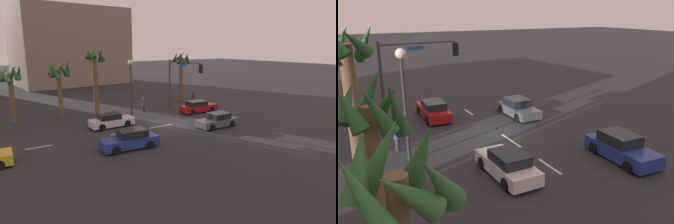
% 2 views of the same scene
% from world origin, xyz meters
% --- Properties ---
extents(ground_plane, '(220.00, 220.00, 0.00)m').
position_xyz_m(ground_plane, '(0.00, 0.00, 0.00)').
color(ground_plane, '#28282D').
extents(lane_stripe_1, '(2.02, 0.14, 0.01)m').
position_xyz_m(lane_stripe_1, '(-12.77, 0.00, 0.01)').
color(lane_stripe_1, silver).
rests_on(lane_stripe_1, ground_plane).
extents(lane_stripe_2, '(2.11, 0.14, 0.01)m').
position_xyz_m(lane_stripe_2, '(-5.77, 0.00, 0.01)').
color(lane_stripe_2, silver).
rests_on(lane_stripe_2, ground_plane).
extents(lane_stripe_3, '(2.51, 0.14, 0.01)m').
position_xyz_m(lane_stripe_3, '(-1.49, 0.00, 0.01)').
color(lane_stripe_3, silver).
rests_on(lane_stripe_3, ground_plane).
extents(lane_stripe_4, '(1.85, 0.14, 0.01)m').
position_xyz_m(lane_stripe_4, '(5.77, 0.00, 0.01)').
color(lane_stripe_4, silver).
rests_on(lane_stripe_4, ground_plane).
extents(car_1, '(4.13, 1.91, 1.37)m').
position_xyz_m(car_1, '(3.04, -3.12, 0.63)').
color(car_1, '#474C51').
rests_on(car_1, ground_plane).
extents(car_2, '(4.65, 1.92, 1.39)m').
position_xyz_m(car_2, '(5.58, 2.98, 0.64)').
color(car_2, maroon).
rests_on(car_2, ground_plane).
extents(car_3, '(4.52, 2.04, 1.48)m').
position_xyz_m(car_3, '(-6.84, -4.08, 0.68)').
color(car_3, navy).
rests_on(car_3, ground_plane).
extents(car_4, '(4.25, 1.83, 1.33)m').
position_xyz_m(car_4, '(-5.66, 2.51, 0.62)').
color(car_4, silver).
rests_on(car_4, ground_plane).
extents(traffic_signal, '(0.79, 5.77, 6.14)m').
position_xyz_m(traffic_signal, '(4.20, 4.79, 4.21)').
color(traffic_signal, '#38383D').
rests_on(traffic_signal, ground_plane).
extents(streetlamp, '(0.56, 0.56, 6.22)m').
position_xyz_m(streetlamp, '(-1.49, 6.47, 4.35)').
color(streetlamp, '#2D2D33').
rests_on(streetlamp, ground_plane).
extents(pedestrian_0, '(0.35, 0.35, 1.93)m').
position_xyz_m(pedestrian_0, '(8.08, 7.22, 1.03)').
color(pedestrian_0, '#BF3833').
rests_on(pedestrian_0, ground_plane).
extents(pedestrian_1, '(0.52, 0.52, 1.75)m').
position_xyz_m(pedestrian_1, '(0.25, 6.75, 0.92)').
color(pedestrian_1, '#333338').
rests_on(pedestrian_1, ground_plane).
extents(palm_tree_0, '(2.50, 2.49, 6.38)m').
position_xyz_m(palm_tree_0, '(-8.78, 8.91, 4.58)').
color(palm_tree_0, brown).
rests_on(palm_tree_0, ground_plane).
extents(palm_tree_1, '(2.42, 2.65, 7.81)m').
position_xyz_m(palm_tree_1, '(-4.61, 9.21, 5.28)').
color(palm_tree_1, brown).
rests_on(palm_tree_1, ground_plane).
extents(palm_tree_2, '(2.60, 2.76, 7.11)m').
position_xyz_m(palm_tree_2, '(8.13, 10.03, 4.97)').
color(palm_tree_2, brown).
rests_on(palm_tree_2, ground_plane).
extents(palm_tree_3, '(2.62, 2.72, 6.07)m').
position_xyz_m(palm_tree_3, '(-13.43, 9.08, 4.42)').
color(palm_tree_3, brown).
rests_on(palm_tree_3, ground_plane).
extents(building_1, '(22.18, 16.14, 15.22)m').
position_xyz_m(building_1, '(0.99, 39.28, 7.61)').
color(building_1, gray).
rests_on(building_1, ground_plane).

